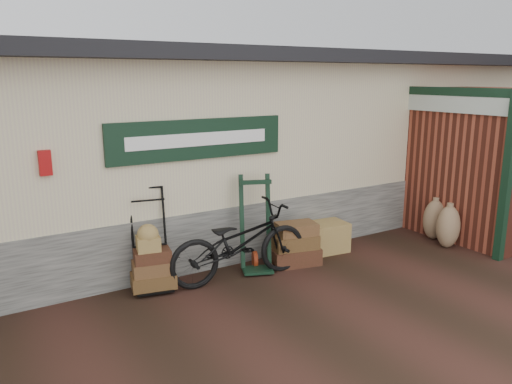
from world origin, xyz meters
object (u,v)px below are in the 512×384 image
(green_barrow, at_px, (256,224))
(wicker_hamper, at_px, (324,237))
(bicycle, at_px, (240,239))
(porter_trolley, at_px, (150,238))
(suitcase_stack, at_px, (294,243))

(green_barrow, distance_m, wicker_hamper, 1.44)
(wicker_hamper, height_order, bicycle, bicycle)
(bicycle, bearing_deg, porter_trolley, 74.57)
(suitcase_stack, height_order, wicker_hamper, suitcase_stack)
(suitcase_stack, xyz_separation_m, wicker_hamper, (0.74, 0.19, -0.09))
(porter_trolley, bearing_deg, bicycle, -7.42)
(suitcase_stack, distance_m, wicker_hamper, 0.77)
(green_barrow, distance_m, bicycle, 0.43)
(green_barrow, bearing_deg, suitcase_stack, 12.09)
(wicker_hamper, bearing_deg, green_barrow, -176.16)
(green_barrow, bearing_deg, bicycle, -132.13)
(porter_trolley, relative_size, wicker_hamper, 1.88)
(green_barrow, relative_size, suitcase_stack, 1.92)
(green_barrow, height_order, wicker_hamper, green_barrow)
(porter_trolley, distance_m, suitcase_stack, 2.20)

